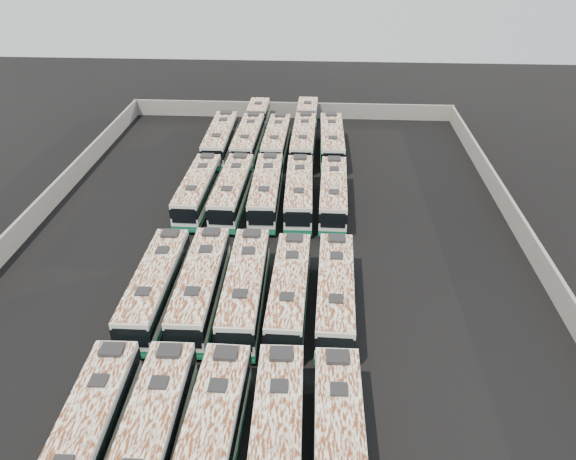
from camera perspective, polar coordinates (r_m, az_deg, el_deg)
The scene contains 22 objects.
ground at distance 48.54m, azimuth -1.93°, elevation -2.54°, with size 140.00×140.00×0.00m, color black.
perimeter_wall at distance 47.96m, azimuth -1.95°, elevation -1.43°, with size 45.20×73.20×2.20m.
bus_front_far_left at distance 33.34m, azimuth -19.77°, elevation -19.32°, with size 2.93×12.39×3.47m.
bus_front_left at distance 32.25m, azimuth -13.91°, elevation -20.19°, with size 2.79×12.55×3.53m.
bus_front_center at distance 31.52m, azimuth -7.97°, elevation -20.90°, with size 2.93×12.65×3.55m.
bus_front_right at distance 31.27m, azimuth -1.17°, elevation -21.10°, with size 2.91×12.55×3.52m.
bus_front_far_right at distance 31.27m, azimuth 5.21°, elevation -21.31°, with size 2.75×12.42×3.49m.
bus_midfront_far_left at distance 42.81m, azimuth -13.30°, elevation -5.59°, with size 2.62×12.24×3.45m.
bus_midfront_left at distance 42.15m, azimuth -8.84°, elevation -5.64°, with size 2.81×12.49×3.51m.
bus_midfront_center at distance 41.52m, azimuth -4.37°, elevation -5.92°, with size 2.84×12.59×3.54m.
bus_midfront_right at distance 41.22m, azimuth 0.15°, elevation -6.24°, with size 2.76×12.11×3.40m.
bus_midfront_far_right at distance 41.14m, azimuth 4.83°, elevation -6.39°, with size 2.86×12.35×3.47m.
bus_midback_far_left at distance 56.45m, azimuth -9.11°, elevation 4.05°, with size 2.77×12.08×3.39m.
bus_midback_left at distance 55.79m, azimuth -5.68°, elevation 4.02°, with size 2.92×12.38×3.47m.
bus_midback_center at distance 55.50m, azimuth -2.22°, elevation 4.01°, with size 2.78×12.41×3.49m.
bus_midback_right at distance 55.23m, azimuth 1.13°, elevation 3.87°, with size 2.85×12.27×3.44m.
bus_midback_far_right at distance 55.17m, azimuth 4.63°, elevation 3.72°, with size 2.77×12.13×3.41m.
bus_back_far_left at distance 68.77m, azimuth -6.87°, elevation 9.14°, with size 2.80×12.60×3.54m.
bus_back_left at distance 71.29m, azimuth -3.70°, elevation 10.01°, with size 2.91×18.88×3.42m.
bus_back_center at distance 68.01m, azimuth -1.18°, elevation 9.04°, with size 2.77×12.04×3.38m.
bus_back_right at distance 71.00m, azimuth 1.73°, elevation 10.01°, with size 2.91×19.35×3.50m.
bus_back_far_right at distance 67.79m, azimuth 4.47°, elevation 8.96°, with size 2.85×12.63×3.55m.
Camera 1 is at (4.05, -40.68, 26.16)m, focal length 35.00 mm.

